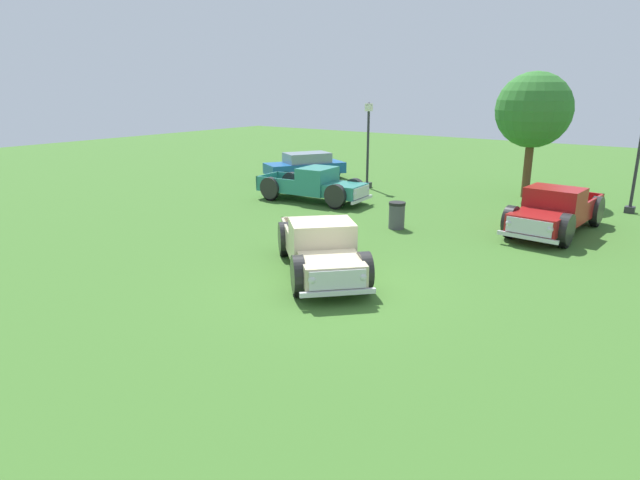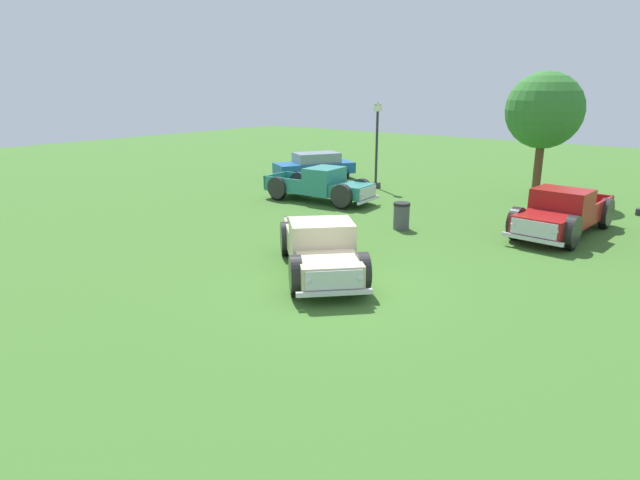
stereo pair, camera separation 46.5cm
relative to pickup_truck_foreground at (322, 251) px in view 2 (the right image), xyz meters
name	(u,v)px [view 2 (the right image)]	position (x,y,z in m)	size (l,w,h in m)	color
ground_plane	(334,285)	(0.66, -0.31, -0.71)	(80.00, 80.00, 0.00)	#3D6B28
pickup_truck_foreground	(322,251)	(0.00, 0.00, 0.00)	(4.70, 4.60, 1.49)	#C6B793
pickup_truck_behind_left	(326,186)	(-5.76, 7.52, 0.01)	(5.07, 2.33, 1.50)	#2D8475
pickup_truck_behind_right	(560,214)	(3.75, 8.08, 0.05)	(2.33, 5.33, 1.59)	maroon
sedan_distant_a	(315,165)	(-9.98, 11.97, 0.03)	(3.55, 4.50, 1.40)	#195699
lamp_post_far	(377,144)	(-5.92, 11.76, 1.46)	(0.36, 0.36, 4.13)	#2D2D33
trash_can	(401,216)	(-0.85, 5.59, -0.23)	(0.59, 0.59, 0.95)	#4C4C51
oak_tree_west	(544,111)	(1.12, 14.01, 3.13)	(3.27, 3.27, 5.50)	brown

